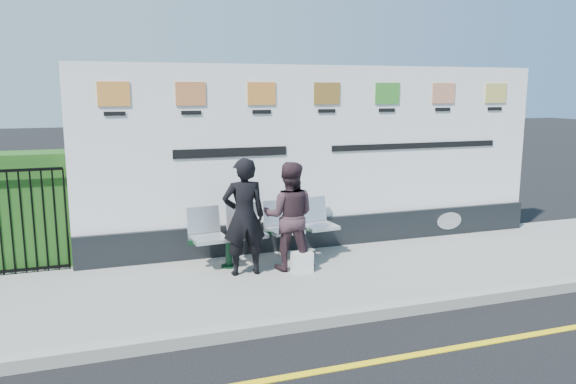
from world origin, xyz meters
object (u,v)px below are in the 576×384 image
at_px(bench, 267,246).
at_px(woman_left, 244,217).
at_px(woman_right, 289,216).
at_px(billboard, 324,169).

height_order(bench, woman_left, woman_left).
distance_m(woman_left, woman_right, 0.68).
xyz_separation_m(bench, woman_right, (0.22, -0.44, 0.55)).
bearing_deg(woman_right, billboard, -112.53).
bearing_deg(billboard, woman_left, -147.39).
bearing_deg(bench, woman_right, -69.16).
xyz_separation_m(woman_left, woman_right, (0.68, 0.02, -0.04)).
xyz_separation_m(billboard, woman_right, (-0.98, -1.04, -0.50)).
bearing_deg(billboard, bench, -153.02).
bearing_deg(woman_left, billboard, -144.97).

